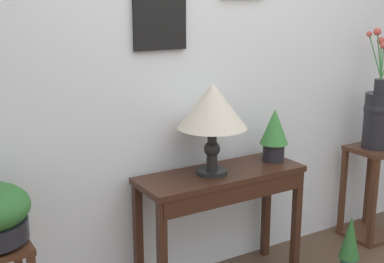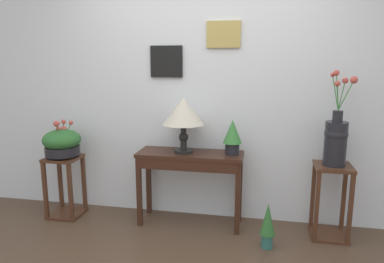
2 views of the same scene
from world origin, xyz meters
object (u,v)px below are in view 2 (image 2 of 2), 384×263
(pedestal_stand_right, at_px, (331,201))
(flower_vase_tall_right, at_px, (336,138))
(table_lamp, at_px, (183,113))
(planter_bowl_wide_left, at_px, (62,142))
(pedestal_stand_left, at_px, (65,186))
(potted_plant_floor, at_px, (268,224))
(potted_plant_on_console, at_px, (232,135))
(console_table, at_px, (190,165))

(pedestal_stand_right, height_order, flower_vase_tall_right, flower_vase_tall_right)
(table_lamp, relative_size, planter_bowl_wide_left, 1.38)
(pedestal_stand_left, distance_m, potted_plant_floor, 2.08)
(table_lamp, bearing_deg, pedestal_stand_right, -0.86)
(pedestal_stand_left, relative_size, potted_plant_floor, 1.57)
(planter_bowl_wide_left, bearing_deg, table_lamp, 3.34)
(flower_vase_tall_right, bearing_deg, potted_plant_floor, -149.81)
(planter_bowl_wide_left, height_order, flower_vase_tall_right, flower_vase_tall_right)
(potted_plant_on_console, distance_m, pedestal_stand_right, 1.07)
(table_lamp, relative_size, potted_plant_on_console, 1.60)
(potted_plant_on_console, xyz_separation_m, flower_vase_tall_right, (0.91, -0.03, 0.02))
(pedestal_stand_left, relative_size, flower_vase_tall_right, 0.76)
(console_table, relative_size, potted_plant_on_console, 3.07)
(planter_bowl_wide_left, bearing_deg, potted_plant_on_console, 2.79)
(console_table, relative_size, pedestal_stand_left, 1.59)
(flower_vase_tall_right, height_order, potted_plant_floor, flower_vase_tall_right)
(pedestal_stand_left, xyz_separation_m, flower_vase_tall_right, (2.62, 0.05, 0.62))
(potted_plant_on_console, bearing_deg, pedestal_stand_right, -1.98)
(pedestal_stand_right, bearing_deg, table_lamp, 179.14)
(pedestal_stand_left, xyz_separation_m, potted_plant_floor, (2.06, -0.27, -0.10))
(pedestal_stand_left, xyz_separation_m, planter_bowl_wide_left, (0.00, 0.00, 0.47))
(console_table, xyz_separation_m, pedestal_stand_right, (1.31, 0.00, -0.26))
(pedestal_stand_left, bearing_deg, flower_vase_tall_right, 1.16)
(console_table, xyz_separation_m, flower_vase_tall_right, (1.31, 0.00, 0.33))
(potted_plant_floor, bearing_deg, table_lamp, 156.98)
(potted_plant_on_console, bearing_deg, potted_plant_floor, -45.72)
(console_table, height_order, potted_plant_on_console, potted_plant_on_console)
(planter_bowl_wide_left, distance_m, pedestal_stand_right, 2.65)
(console_table, relative_size, flower_vase_tall_right, 1.21)
(console_table, height_order, flower_vase_tall_right, flower_vase_tall_right)
(table_lamp, relative_size, pedestal_stand_right, 0.77)
(potted_plant_floor, bearing_deg, flower_vase_tall_right, 30.19)
(potted_plant_on_console, xyz_separation_m, planter_bowl_wide_left, (-1.71, -0.08, -0.13))
(potted_plant_on_console, bearing_deg, flower_vase_tall_right, -1.92)
(table_lamp, height_order, pedestal_stand_left, table_lamp)
(flower_vase_tall_right, bearing_deg, pedestal_stand_left, -178.84)
(pedestal_stand_right, bearing_deg, flower_vase_tall_right, 41.21)
(flower_vase_tall_right, xyz_separation_m, potted_plant_floor, (-0.56, -0.33, -0.71))
(console_table, bearing_deg, flower_vase_tall_right, 0.08)
(potted_plant_on_console, relative_size, pedestal_stand_right, 0.48)
(pedestal_stand_left, relative_size, pedestal_stand_right, 0.93)
(potted_plant_floor, bearing_deg, potted_plant_on_console, 134.28)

